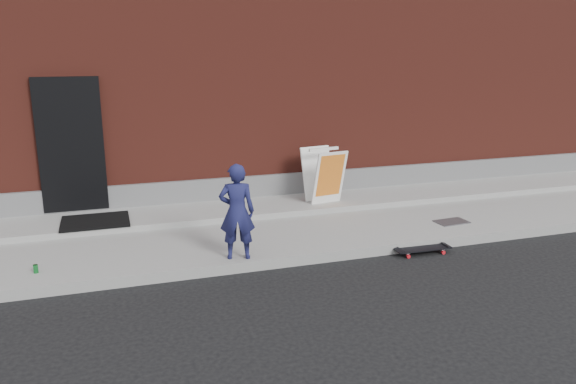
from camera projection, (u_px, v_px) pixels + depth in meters
name	position (u px, v px, depth m)	size (l,w,h in m)	color
ground	(270.00, 270.00, 7.77)	(80.00, 80.00, 0.00)	black
sidewalk	(245.00, 232.00, 9.13)	(20.00, 3.00, 0.15)	gray
apron	(233.00, 209.00, 9.93)	(20.00, 1.20, 0.10)	gray
building	(189.00, 68.00, 13.58)	(20.00, 8.10, 5.00)	maroon
child	(237.00, 212.00, 7.63)	(0.49, 0.32, 1.34)	#1B1D4C
skateboard	(423.00, 249.00, 8.33)	(0.84, 0.24, 0.09)	red
pizza_sign	(324.00, 175.00, 10.14)	(0.70, 0.79, 0.99)	white
soda_can	(36.00, 269.00, 7.26)	(0.06, 0.06, 0.11)	#1B8B35
doormat	(95.00, 221.00, 9.05)	(1.05, 0.85, 0.03)	black
utility_plate	(452.00, 222.00, 9.37)	(0.53, 0.34, 0.02)	#555459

